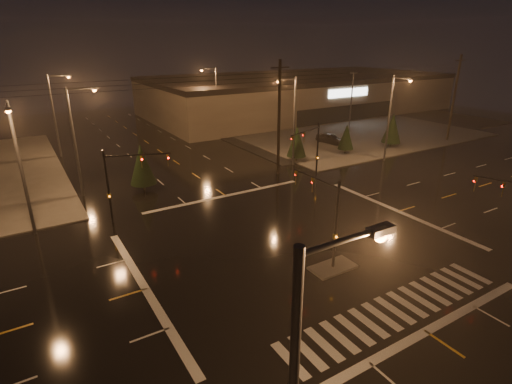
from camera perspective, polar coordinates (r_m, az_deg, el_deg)
ground at (r=29.28m, az=5.66°, el=-7.27°), size 140.00×140.00×0.00m
sidewalk_ne at (r=69.51m, az=10.81°, el=9.13°), size 36.00×36.00×0.12m
median_island at (r=26.60m, az=10.90°, el=-10.51°), size 3.00×1.60×0.15m
crosswalk at (r=23.88m, az=19.17°, el=-15.64°), size 15.00×2.60×0.01m
stop_bar_near at (r=22.99m, az=23.11°, el=-17.85°), size 16.00×0.50×0.01m
stop_bar_far at (r=37.79m, az=-4.34°, el=-0.54°), size 16.00×0.50×0.01m
parking_lot at (r=71.54m, az=14.92°, el=9.11°), size 50.00×24.00×0.08m
retail_building at (r=84.23m, az=6.20°, el=13.98°), size 60.20×28.30×7.20m
signal_mast_median at (r=25.54m, az=10.08°, el=-2.54°), size 0.25×4.59×6.00m
signal_mast_ne at (r=40.93m, az=8.06°, el=6.57°), size 4.84×1.86×6.00m
signal_mast_nw at (r=32.78m, az=-18.73°, el=2.03°), size 4.84×1.86×6.00m
streetlight_1 at (r=39.53m, az=-24.17°, el=7.44°), size 2.77×0.32×10.00m
streetlight_2 at (r=55.22m, az=-26.67°, el=10.42°), size 2.77×0.32×10.00m
streetlight_3 at (r=46.05m, az=5.19°, el=10.83°), size 2.77×0.32×10.00m
streetlight_4 at (r=63.08m, az=-5.91°, el=13.51°), size 2.77×0.32×10.00m
streetlight_5 at (r=32.62m, az=-30.70°, el=3.79°), size 0.32×2.77×10.00m
streetlight_6 at (r=49.94m, az=18.82°, el=10.61°), size 0.32×2.77×10.00m
utility_pole_1 at (r=42.57m, az=3.31°, el=10.51°), size 2.20×0.32×12.00m
utility_pole_2 at (r=64.35m, az=26.44°, el=11.95°), size 2.20×0.32×12.00m
conifer_0 at (r=48.07m, az=5.84°, el=7.21°), size 2.31×2.31×4.30m
conifer_1 at (r=52.46m, az=12.77°, el=7.71°), size 2.02×2.02×3.85m
conifer_2 at (r=57.54m, az=18.90°, el=8.66°), size 2.55×2.55×4.68m
conifer_3 at (r=39.80m, az=-16.00°, el=3.83°), size 2.49×2.49×4.59m
car_parked at (r=57.95m, az=10.59°, el=7.52°), size 2.52×4.57×1.47m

